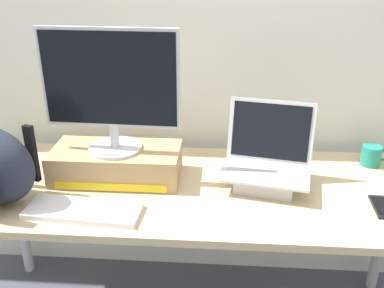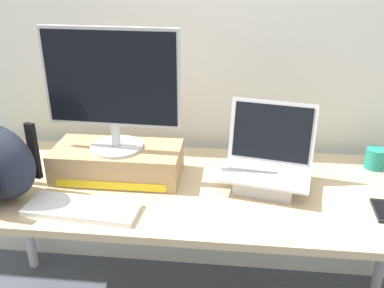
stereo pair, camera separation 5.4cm
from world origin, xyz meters
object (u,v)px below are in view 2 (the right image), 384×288
Objects in this scene: toner_box_yellow at (118,162)px; desktop_monitor at (112,87)px; open_laptop at (266,171)px; external_keyboard at (82,208)px; coffee_mug at (376,158)px.

toner_box_yellow is 0.97× the size of desktop_monitor.
open_laptop is at bearing 0.82° from desktop_monitor.
desktop_monitor is 0.46m from external_keyboard.
coffee_mug is (0.47, 0.20, -0.02)m from open_laptop.
open_laptop is (0.60, -0.02, -0.31)m from desktop_monitor.
toner_box_yellow is 1.23× the size of external_keyboard.
toner_box_yellow is 1.08m from coffee_mug.
toner_box_yellow is 0.60m from open_laptop.
coffee_mug reaches higher than external_keyboard.
desktop_monitor is (-0.00, -0.00, 0.32)m from toner_box_yellow.
open_laptop is 3.04× the size of coffee_mug.
coffee_mug is (1.07, 0.18, -0.02)m from toner_box_yellow.
external_keyboard is 3.35× the size of coffee_mug.
external_keyboard is at bearing -147.96° from open_laptop.
open_laptop is at bearing -156.76° from coffee_mug.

